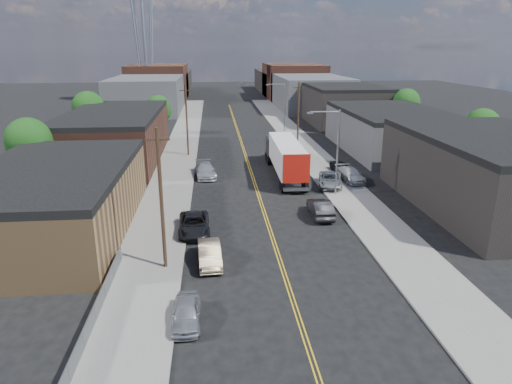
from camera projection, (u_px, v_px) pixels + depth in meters
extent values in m
plane|color=black|center=(239.00, 136.00, 80.35)|extent=(260.00, 260.00, 0.00)
cube|color=gold|center=(245.00, 155.00, 66.12)|extent=(0.32, 120.00, 0.01)
cube|color=slate|center=(179.00, 156.00, 65.24)|extent=(5.00, 140.00, 0.15)
cube|color=slate|center=(310.00, 153.00, 66.96)|extent=(5.00, 140.00, 0.15)
cube|color=olive|center=(54.00, 202.00, 38.12)|extent=(12.00, 22.00, 5.00)
cube|color=black|center=(50.00, 170.00, 37.27)|extent=(12.00, 22.00, 0.60)
cube|color=#4E2A1F|center=(115.00, 138.00, 62.63)|extent=(12.00, 26.00, 6.00)
cube|color=black|center=(113.00, 114.00, 61.63)|extent=(12.00, 26.00, 0.60)
cube|color=black|center=(494.00, 175.00, 43.43)|extent=(14.00, 22.00, 6.50)
cube|color=black|center=(500.00, 138.00, 42.35)|extent=(14.00, 22.00, 0.60)
cube|color=navy|center=(426.00, 173.00, 42.70)|extent=(0.30, 20.00, 0.80)
cube|color=#3E3E41|center=(391.00, 132.00, 68.24)|extent=(14.00, 24.00, 5.50)
cube|color=black|center=(393.00, 112.00, 67.31)|extent=(14.00, 24.00, 0.60)
cube|color=black|center=(343.00, 106.00, 92.67)|extent=(14.00, 22.00, 7.00)
cube|color=black|center=(344.00, 87.00, 91.51)|extent=(14.00, 22.00, 0.60)
cube|color=#3E3E41|center=(148.00, 94.00, 110.51)|extent=(16.00, 30.00, 8.00)
cube|color=#3E3E41|center=(310.00, 93.00, 114.15)|extent=(16.00, 30.00, 8.00)
cube|color=#4E2A1F|center=(159.00, 82.00, 133.92)|extent=(16.00, 26.00, 10.00)
cube|color=#4E2A1F|center=(293.00, 81.00, 137.55)|extent=(16.00, 26.00, 10.00)
cube|color=black|center=(165.00, 82.00, 153.34)|extent=(16.00, 40.00, 7.00)
cube|color=black|center=(283.00, 82.00, 156.97)|extent=(16.00, 40.00, 7.00)
cylinder|color=gray|center=(145.00, 47.00, 121.21)|extent=(0.80, 0.80, 30.00)
cylinder|color=gray|center=(137.00, 47.00, 119.38)|extent=(1.94, 1.94, 29.98)
cylinder|color=gray|center=(151.00, 47.00, 119.70)|extent=(1.94, 1.94, 29.98)
cylinder|color=gray|center=(139.00, 47.00, 122.72)|extent=(1.94, 1.94, 29.98)
cylinder|color=gray|center=(152.00, 47.00, 123.04)|extent=(1.94, 1.94, 29.98)
cylinder|color=gray|center=(337.00, 154.00, 46.52)|extent=(0.18, 0.18, 9.00)
cylinder|color=gray|center=(325.00, 112.00, 45.07)|extent=(3.00, 0.12, 0.12)
cube|color=gray|center=(310.00, 113.00, 44.97)|extent=(0.60, 0.25, 0.18)
cylinder|color=gray|center=(284.00, 109.00, 79.71)|extent=(0.18, 0.18, 9.00)
cylinder|color=gray|center=(276.00, 84.00, 78.27)|extent=(3.00, 0.12, 0.12)
cube|color=gray|center=(268.00, 85.00, 78.16)|extent=(0.60, 0.25, 0.18)
cylinder|color=black|center=(161.00, 201.00, 30.67)|extent=(0.26, 0.26, 10.00)
cube|color=black|center=(157.00, 140.00, 29.39)|extent=(1.60, 0.12, 0.12)
cylinder|color=black|center=(187.00, 121.00, 63.86)|extent=(0.26, 0.26, 10.00)
cube|color=black|center=(185.00, 90.00, 62.58)|extent=(1.60, 0.12, 0.12)
cylinder|color=black|center=(298.00, 116.00, 68.20)|extent=(0.26, 0.26, 10.00)
cube|color=black|center=(299.00, 88.00, 66.92)|extent=(1.60, 0.12, 0.12)
cube|color=slate|center=(95.00, 315.00, 25.54)|extent=(0.02, 16.00, 1.20)
cube|color=slate|center=(94.00, 305.00, 25.36)|extent=(0.05, 16.00, 0.05)
cylinder|color=black|center=(33.00, 171.00, 49.07)|extent=(0.36, 0.36, 4.25)
sphere|color=#143C10|center=(29.00, 140.00, 48.04)|extent=(4.76, 4.76, 4.76)
sphere|color=#143C10|center=(37.00, 147.00, 48.64)|extent=(3.74, 3.74, 3.74)
sphere|color=#143C10|center=(23.00, 147.00, 47.79)|extent=(3.40, 3.40, 3.40)
cylinder|color=black|center=(91.00, 130.00, 72.74)|extent=(0.36, 0.36, 4.50)
sphere|color=#143C10|center=(88.00, 107.00, 71.65)|extent=(5.04, 5.04, 5.04)
sphere|color=#143C10|center=(93.00, 113.00, 72.26)|extent=(3.96, 3.96, 3.96)
sphere|color=#143C10|center=(85.00, 112.00, 71.42)|extent=(3.60, 3.60, 3.60)
cylinder|color=black|center=(159.00, 124.00, 80.40)|extent=(0.36, 0.36, 3.75)
sphere|color=#143C10|center=(158.00, 107.00, 79.49)|extent=(4.20, 4.20, 4.20)
sphere|color=#143C10|center=(162.00, 111.00, 80.06)|extent=(3.30, 3.30, 3.30)
sphere|color=#143C10|center=(155.00, 111.00, 79.23)|extent=(3.00, 3.00, 3.00)
cylinder|color=black|center=(478.00, 150.00, 59.71)|extent=(0.36, 0.36, 4.00)
sphere|color=#143C10|center=(482.00, 126.00, 58.73)|extent=(4.48, 4.48, 4.48)
sphere|color=#143C10|center=(484.00, 132.00, 59.32)|extent=(3.52, 3.52, 3.52)
sphere|color=#143C10|center=(479.00, 131.00, 58.48)|extent=(3.20, 3.20, 3.20)
cylinder|color=black|center=(404.00, 121.00, 82.43)|extent=(0.36, 0.36, 4.25)
sphere|color=#143C10|center=(406.00, 102.00, 81.40)|extent=(4.76, 4.76, 4.76)
sphere|color=#143C10|center=(408.00, 107.00, 81.99)|extent=(3.74, 3.74, 3.74)
sphere|color=#143C10|center=(404.00, 106.00, 81.15)|extent=(3.40, 3.40, 3.40)
cube|color=silver|center=(287.00, 155.00, 53.51)|extent=(3.10, 13.14, 3.05)
cube|color=#9E140C|center=(297.00, 169.00, 47.30)|extent=(2.86, 0.18, 3.07)
cube|color=gray|center=(296.00, 189.00, 47.98)|extent=(2.71, 0.65, 0.25)
cube|color=black|center=(277.00, 150.00, 61.51)|extent=(2.80, 3.54, 3.38)
cylinder|color=black|center=(294.00, 186.00, 49.33)|extent=(2.86, 1.15, 1.09)
cylinder|color=black|center=(277.00, 158.00, 61.86)|extent=(2.75, 1.15, 1.09)
imported|color=#AEB2B3|center=(186.00, 313.00, 25.58)|extent=(1.61, 3.99, 1.36)
imported|color=#987F63|center=(210.00, 254.00, 32.68)|extent=(1.84, 4.63, 1.50)
imported|color=black|center=(194.00, 224.00, 38.12)|extent=(2.71, 5.57, 1.52)
imported|color=#BABDC0|center=(205.00, 170.00, 54.59)|extent=(2.85, 5.79, 1.62)
imported|color=black|center=(320.00, 208.00, 41.76)|extent=(1.79, 4.95, 1.62)
imported|color=#A3A7A8|center=(330.00, 180.00, 50.48)|extent=(3.56, 5.74, 1.48)
imported|color=#B0B0B0|center=(350.00, 175.00, 52.39)|extent=(2.72, 5.37, 1.49)
imported|color=black|center=(340.00, 166.00, 56.45)|extent=(2.21, 3.98, 1.28)
imported|color=black|center=(277.00, 154.00, 63.46)|extent=(2.81, 5.00, 1.32)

